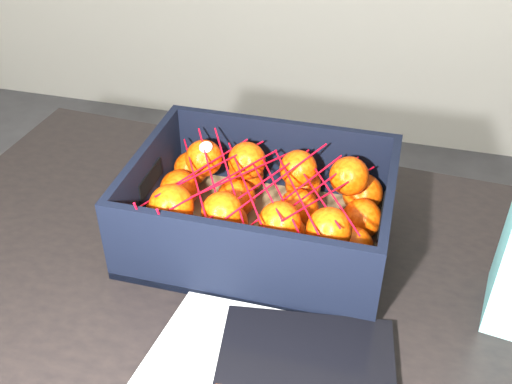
# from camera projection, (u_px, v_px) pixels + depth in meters

# --- Properties ---
(table) EXTENTS (1.24, 0.87, 0.75)m
(table) POSITION_uv_depth(u_px,v_px,m) (280.00, 360.00, 0.86)
(table) COLOR black
(table) RESTS_ON ground
(produce_crate) EXTENTS (0.37, 0.28, 0.13)m
(produce_crate) POSITION_uv_depth(u_px,v_px,m) (261.00, 217.00, 0.90)
(produce_crate) COLOR brown
(produce_crate) RESTS_ON table
(clementine_heap) EXTENTS (0.35, 0.26, 0.11)m
(clementine_heap) POSITION_uv_depth(u_px,v_px,m) (258.00, 209.00, 0.89)
(clementine_heap) COLOR #E33D04
(clementine_heap) RESTS_ON produce_crate
(mesh_net) EXTENTS (0.30, 0.25, 0.09)m
(mesh_net) POSITION_uv_depth(u_px,v_px,m) (256.00, 184.00, 0.85)
(mesh_net) COLOR red
(mesh_net) RESTS_ON clementine_heap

